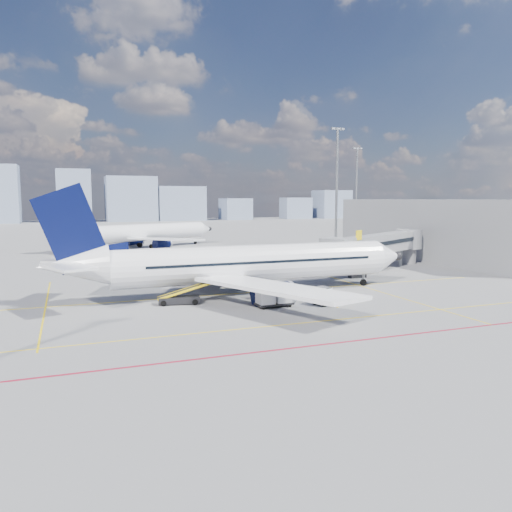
{
  "coord_description": "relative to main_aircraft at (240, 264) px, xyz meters",
  "views": [
    {
      "loc": [
        -17.81,
        -41.99,
        10.14
      ],
      "look_at": [
        1.1,
        7.8,
        4.0
      ],
      "focal_mm": 35.0,
      "sensor_mm": 36.0,
      "label": 1
    }
  ],
  "objects": [
    {
      "name": "floodlight_mast_far",
      "position": [
        65.88,
        82.55,
        10.37
      ],
      "size": [
        3.2,
        0.61,
        25.45
      ],
      "color": "slate",
      "rests_on": "ground"
    },
    {
      "name": "jet_bridge",
      "position": [
        24.39,
        9.47,
        0.52
      ],
      "size": [
        23.55,
        15.78,
        6.3
      ],
      "color": "gray",
      "rests_on": "ground"
    },
    {
      "name": "baggage_tug",
      "position": [
        6.03,
        -7.74,
        -2.38
      ],
      "size": [
        2.83,
        2.21,
        1.75
      ],
      "rotation": [
        0.0,
        0.0,
        0.32
      ],
      "color": "white",
      "rests_on": "ground"
    },
    {
      "name": "belt_loader",
      "position": [
        -6.96,
        -2.62,
        -2.63
      ],
      "size": [
        5.72,
        2.2,
        2.29
      ],
      "rotation": [
        0.0,
        0.0,
        -0.17
      ],
      "color": "black",
      "rests_on": "ground"
    },
    {
      "name": "terminal_block",
      "position": [
        40.83,
        18.55,
        1.78
      ],
      "size": [
        10.0,
        42.0,
        10.0
      ],
      "color": "gray",
      "rests_on": "ground"
    },
    {
      "name": "ramp_worker",
      "position": [
        6.46,
        -9.25,
        -2.42
      ],
      "size": [
        0.46,
        0.63,
        1.6
      ],
      "primitive_type": "imported",
      "rotation": [
        0.0,
        0.0,
        1.43
      ],
      "color": "yellow",
      "rests_on": "ground"
    },
    {
      "name": "second_aircraft",
      "position": [
        -2.51,
        53.9,
        0.01
      ],
      "size": [
        33.83,
        28.52,
        10.63
      ],
      "rotation": [
        0.0,
        0.0,
        0.42
      ],
      "color": "white",
      "rests_on": "ground"
    },
    {
      "name": "floodlight_mast_ne",
      "position": [
        38.88,
        47.55,
        10.37
      ],
      "size": [
        3.2,
        0.61,
        25.45
      ],
      "color": "slate",
      "rests_on": "ground"
    },
    {
      "name": "cargo_dolly",
      "position": [
        0.99,
        -7.0,
        -2.18
      ],
      "size": [
        3.51,
        1.66,
        1.9
      ],
      "rotation": [
        0.0,
        0.0,
        0.04
      ],
      "color": "black",
      "rests_on": "ground"
    },
    {
      "name": "ground",
      "position": [
        0.88,
        -7.45,
        -3.22
      ],
      "size": [
        420.0,
        420.0,
        0.0
      ],
      "primitive_type": "plane",
      "color": "slate",
      "rests_on": "ground"
    },
    {
      "name": "apron_markings",
      "position": [
        0.3,
        -11.36,
        -3.21
      ],
      "size": [
        90.0,
        35.12,
        0.01
      ],
      "color": "yellow",
      "rests_on": "ground"
    },
    {
      "name": "distant_skyline",
      "position": [
        -13.21,
        182.55,
        6.5
      ],
      "size": [
        248.74,
        15.92,
        25.23
      ],
      "color": "gray",
      "rests_on": "ground"
    },
    {
      "name": "main_aircraft",
      "position": [
        0.0,
        0.0,
        0.0
      ],
      "size": [
        40.65,
        35.43,
        11.85
      ],
      "rotation": [
        0.0,
        0.0,
        0.0
      ],
      "color": "white",
      "rests_on": "ground"
    }
  ]
}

